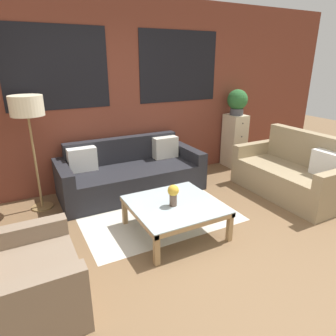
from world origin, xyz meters
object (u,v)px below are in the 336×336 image
Objects in this scene: coffee_table at (175,207)px; floor_lamp at (27,111)px; armchair_corner at (21,282)px; drawer_cabinet at (234,141)px; flower_vase at (173,194)px; couch_dark at (131,174)px; settee_vintage at (292,174)px; potted_plant at (237,101)px.

floor_lamp is at bearing 133.50° from coffee_table.
armchair_corner is 4.28m from drawer_cabinet.
drawer_cabinet reaches higher than armchair_corner.
armchair_corner is 3.71× the size of flower_vase.
couch_dark is at bearing -2.51° from floor_lamp.
coffee_table is (-2.05, -0.12, 0.01)m from settee_vintage.
coffee_table is 2.14× the size of potted_plant.
flower_vase is (-2.09, -0.15, 0.20)m from settee_vintage.
couch_dark is 1.30× the size of settee_vintage.
floor_lamp is (-3.36, 1.26, 1.01)m from settee_vintage.
coffee_table is at bearing 40.82° from flower_vase.
armchair_corner is at bearing -131.88° from couch_dark.
potted_plant reaches higher than couch_dark.
armchair_corner is (-3.68, -0.59, -0.03)m from settee_vintage.
couch_dark is 4.66× the size of potted_plant.
drawer_cabinet is (3.77, 2.02, 0.21)m from armchair_corner.
flower_vase is at bearing -139.18° from coffee_table.
flower_vase is at bearing -47.96° from floor_lamp.
floor_lamp reaches higher than drawer_cabinet.
floor_lamp is (-1.28, 0.06, 1.04)m from couch_dark.
coffee_table is 1.01× the size of drawer_cabinet.
couch_dark is at bearing 149.84° from settee_vintage.
settee_vintage is at bearing -20.59° from floor_lamp.
floor_lamp is 1.56× the size of drawer_cabinet.
drawer_cabinet reaches higher than coffee_table.
settee_vintage is at bearing -93.36° from drawer_cabinet.
armchair_corner is (-1.61, -1.80, -0.00)m from couch_dark.
coffee_table is 2.15m from floor_lamp.
coffee_table is (1.63, 0.48, 0.04)m from armchair_corner.
settee_vintage is 3.57× the size of potted_plant.
couch_dark is 1.37m from flower_vase.
armchair_corner reaches higher than flower_vase.
couch_dark is 8.53× the size of flower_vase.
flower_vase reaches higher than coffee_table.
settee_vintage is at bearing 3.27° from coffee_table.
drawer_cabinet is 2.68m from flower_vase.
coffee_table is at bearing -144.11° from potted_plant.
potted_plant is (3.77, 2.02, 0.93)m from armchair_corner.
couch_dark is 2.18m from drawer_cabinet.
coffee_table is at bearing -144.11° from drawer_cabinet.
armchair_corner is 1.67m from flower_vase.
settee_vintage is at bearing 4.07° from flower_vase.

